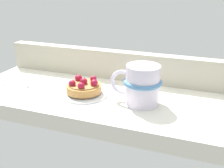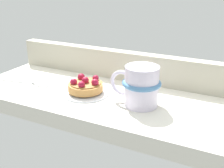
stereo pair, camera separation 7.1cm
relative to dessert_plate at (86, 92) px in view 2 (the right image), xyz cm
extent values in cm
cube|color=silver|center=(5.04, 1.93, -2.54)|extent=(76.43, 30.13, 4.19)
cube|color=#B2AD99|center=(5.04, 15.27, 3.90)|extent=(74.90, 3.47, 8.69)
cylinder|color=silver|center=(0.00, 0.00, 0.03)|extent=(12.66, 12.66, 0.95)
cylinder|color=silver|center=(0.00, 0.00, -0.21)|extent=(6.96, 6.96, 0.47)
cylinder|color=#B77F42|center=(0.00, 0.00, 1.48)|extent=(9.39, 9.39, 1.95)
cylinder|color=olive|center=(0.00, 0.00, 2.61)|extent=(8.26, 8.26, 0.30)
sphere|color=maroon|center=(0.00, 0.00, 3.38)|extent=(1.94, 1.94, 1.94)
sphere|color=maroon|center=(3.07, -0.11, 3.36)|extent=(1.96, 1.96, 1.96)
sphere|color=maroon|center=(1.41, 3.06, 3.22)|extent=(1.76, 1.76, 1.76)
sphere|color=maroon|center=(-2.52, 1.61, 3.31)|extent=(1.98, 1.98, 1.98)
sphere|color=maroon|center=(-2.33, -2.11, 3.29)|extent=(1.87, 1.87, 1.87)
sphere|color=maroon|center=(0.64, -2.88, 3.27)|extent=(1.82, 1.82, 1.82)
cylinder|color=silver|center=(15.99, -0.03, 4.57)|extent=(8.29, 8.29, 10.03)
torus|color=#4C7FB2|center=(15.99, -0.03, 5.36)|extent=(9.53, 9.53, 1.20)
torus|color=silver|center=(10.86, -0.03, 4.57)|extent=(6.59, 0.98, 6.59)
cube|color=silver|center=(-23.53, -1.84, -0.14)|extent=(12.59, 2.42, 0.60)
cube|color=silver|center=(-17.28, -0.97, -0.14)|extent=(1.27, 0.72, 0.60)
cube|color=silver|center=(-13.67, -1.58, -0.14)|extent=(3.50, 0.72, 0.60)
cube|color=silver|center=(-13.77, -0.85, -0.14)|extent=(3.50, 0.72, 0.60)
cube|color=silver|center=(-13.87, -0.13, -0.14)|extent=(3.50, 0.72, 0.60)
cube|color=silver|center=(-13.97, 0.60, -0.14)|extent=(3.50, 0.72, 0.60)
camera|label=1|loc=(31.31, -62.38, 29.77)|focal=45.07mm
camera|label=2|loc=(37.85, -59.53, 29.77)|focal=45.07mm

